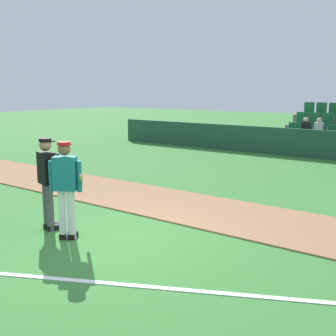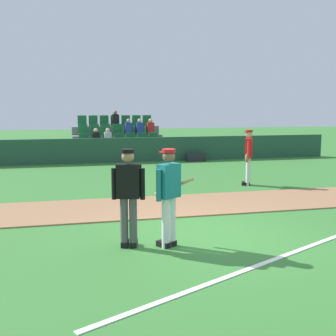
% 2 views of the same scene
% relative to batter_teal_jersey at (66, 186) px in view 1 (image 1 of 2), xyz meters
% --- Properties ---
extents(ground_plane, '(80.00, 80.00, 0.00)m').
position_rel_batter_teal_jersey_xyz_m(ground_plane, '(0.69, 0.51, -0.97)').
color(ground_plane, '#387A33').
extents(infield_dirt_path, '(28.00, 2.33, 0.03)m').
position_rel_batter_teal_jersey_xyz_m(infield_dirt_path, '(0.69, 3.03, -0.95)').
color(infield_dirt_path, '#9E704C').
rests_on(infield_dirt_path, ground).
extents(foul_line_chalk, '(10.81, 5.40, 0.01)m').
position_rel_batter_teal_jersey_xyz_m(foul_line_chalk, '(3.69, 0.01, -0.96)').
color(foul_line_chalk, white).
rests_on(foul_line_chalk, ground).
extents(dugout_fence, '(20.00, 0.16, 1.10)m').
position_rel_batter_teal_jersey_xyz_m(dugout_fence, '(0.69, 11.84, -0.42)').
color(dugout_fence, '#234C38').
rests_on(dugout_fence, ground).
extents(batter_teal_jersey, '(0.74, 0.70, 1.76)m').
position_rel_batter_teal_jersey_xyz_m(batter_teal_jersey, '(0.00, 0.00, 0.00)').
color(batter_teal_jersey, white).
rests_on(batter_teal_jersey, ground).
extents(umpire_home_plate, '(0.57, 0.38, 1.76)m').
position_rel_batter_teal_jersey_xyz_m(umpire_home_plate, '(-0.69, 0.15, 0.03)').
color(umpire_home_plate, '#4C4C4C').
rests_on(umpire_home_plate, ground).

